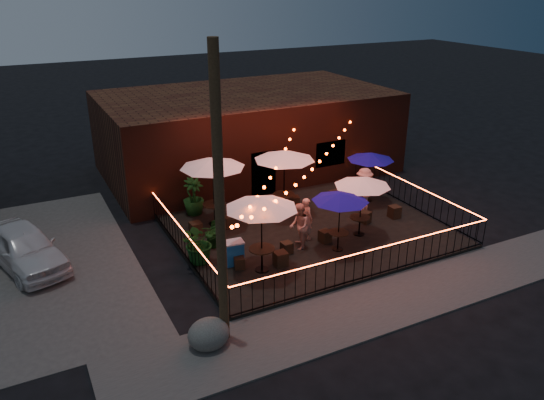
{
  "coord_description": "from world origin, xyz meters",
  "views": [
    {
      "loc": [
        -9.69,
        -13.9,
        9.16
      ],
      "look_at": [
        -1.32,
        2.59,
        1.43
      ],
      "focal_mm": 35.0,
      "sensor_mm": 36.0,
      "label": 1
    }
  ],
  "objects": [
    {
      "name": "bistro_chair_6",
      "position": [
        -0.06,
        4.22,
        0.38
      ],
      "size": [
        0.48,
        0.48,
        0.46
      ],
      "primitive_type": "cube",
      "rotation": [
        0.0,
        0.0,
        -0.3
      ],
      "color": "black",
      "rests_on": "patio"
    },
    {
      "name": "car_white",
      "position": [
        -9.96,
        4.16,
        0.73
      ],
      "size": [
        2.91,
        4.59,
        1.45
      ],
      "primitive_type": "imported",
      "rotation": [
        0.0,
        0.0,
        0.3
      ],
      "color": "silver",
      "rests_on": "ground"
    },
    {
      "name": "bistro_chair_1",
      "position": [
        -2.28,
        0.04,
        0.4
      ],
      "size": [
        0.45,
        0.45,
        0.5
      ],
      "primitive_type": "cube",
      "rotation": [
        0.0,
        0.0,
        3.1
      ],
      "color": "black",
      "rests_on": "patio"
    },
    {
      "name": "patron_a",
      "position": [
        -0.49,
        1.42,
        0.97
      ],
      "size": [
        0.52,
        0.67,
        1.63
      ],
      "primitive_type": "imported",
      "rotation": [
        0.0,
        0.0,
        1.81
      ],
      "color": "#D7A793",
      "rests_on": "patio"
    },
    {
      "name": "utility_pole",
      "position": [
        -5.4,
        -2.6,
        4.0
      ],
      "size": [
        0.26,
        0.26,
        8.0
      ],
      "primitive_type": "cylinder",
      "color": "#352416",
      "rests_on": "ground"
    },
    {
      "name": "bistro_chair_9",
      "position": [
        3.69,
        1.43,
        0.4
      ],
      "size": [
        0.41,
        0.41,
        0.49
      ],
      "primitive_type": "cube",
      "rotation": [
        0.0,
        0.0,
        3.14
      ],
      "color": "black",
      "rests_on": "patio"
    },
    {
      "name": "bistro_chair_2",
      "position": [
        -4.05,
        3.59,
        0.4
      ],
      "size": [
        0.44,
        0.44,
        0.5
      ],
      "primitive_type": "cube",
      "rotation": [
        0.0,
        0.0,
        0.05
      ],
      "color": "black",
      "rests_on": "patio"
    },
    {
      "name": "cafe_table_2",
      "position": [
        0.1,
        0.14,
        2.17
      ],
      "size": [
        2.29,
        2.29,
        2.21
      ],
      "rotation": [
        0.0,
        0.0,
        0.16
      ],
      "color": "black",
      "rests_on": "patio"
    },
    {
      "name": "ground",
      "position": [
        0.0,
        0.0,
        0.0
      ],
      "size": [
        110.0,
        110.0,
        0.0
      ],
      "primitive_type": "plane",
      "color": "black",
      "rests_on": "ground"
    },
    {
      "name": "bistro_chair_7",
      "position": [
        0.57,
        4.22,
        0.39
      ],
      "size": [
        0.5,
        0.5,
        0.48
      ],
      "primitive_type": "cube",
      "rotation": [
        0.0,
        0.0,
        2.85
      ],
      "color": "black",
      "rests_on": "patio"
    },
    {
      "name": "bistro_chair_8",
      "position": [
        2.34,
        1.57,
        0.38
      ],
      "size": [
        0.48,
        0.48,
        0.45
      ],
      "primitive_type": "cube",
      "rotation": [
        0.0,
        0.0,
        0.3
      ],
      "color": "black",
      "rests_on": "patio"
    },
    {
      "name": "cafe_table_0",
      "position": [
        -2.98,
        0.05,
        2.55
      ],
      "size": [
        2.42,
        2.42,
        2.63
      ],
      "rotation": [
        0.0,
        0.0,
        0.02
      ],
      "color": "black",
      "rests_on": "patio"
    },
    {
      "name": "patio",
      "position": [
        0.0,
        2.0,
        0.07
      ],
      "size": [
        10.0,
        8.0,
        0.15
      ],
      "primitive_type": "cube",
      "color": "black",
      "rests_on": "ground"
    },
    {
      "name": "bistro_chair_10",
      "position": [
        2.45,
        3.94,
        0.4
      ],
      "size": [
        0.48,
        0.48,
        0.49
      ],
      "primitive_type": "cube",
      "rotation": [
        0.0,
        0.0,
        0.16
      ],
      "color": "black",
      "rests_on": "patio"
    },
    {
      "name": "cafe_table_5",
      "position": [
        3.8,
        3.37,
        2.17
      ],
      "size": [
        2.02,
        2.02,
        2.21
      ],
      "rotation": [
        0.0,
        0.0,
        0.01
      ],
      "color": "black",
      "rests_on": "patio"
    },
    {
      "name": "festoon_lights",
      "position": [
        -1.01,
        1.7,
        2.52
      ],
      "size": [
        10.02,
        8.72,
        1.32
      ],
      "color": "#FA3504",
      "rests_on": "ground"
    },
    {
      "name": "cafe_table_4",
      "position": [
        1.5,
        0.79,
        2.26
      ],
      "size": [
        2.18,
        2.18,
        2.31
      ],
      "rotation": [
        0.0,
        0.0,
        -0.04
      ],
      "color": "black",
      "rests_on": "patio"
    },
    {
      "name": "potted_shrub_b",
      "position": [
        -3.78,
        2.33,
        0.75
      ],
      "size": [
        0.82,
        0.75,
        1.21
      ],
      "primitive_type": "imported",
      "rotation": [
        0.0,
        0.0,
        -0.4
      ],
      "color": "#113C0F",
      "rests_on": "patio"
    },
    {
      "name": "bistro_chair_4",
      "position": [
        -1.68,
        0.72,
        0.36
      ],
      "size": [
        0.38,
        0.38,
        0.42
      ],
      "primitive_type": "cube",
      "rotation": [
        0.0,
        0.0,
        0.06
      ],
      "color": "black",
      "rests_on": "patio"
    },
    {
      "name": "bistro_chair_11",
      "position": [
        4.47,
        4.54,
        0.35
      ],
      "size": [
        0.45,
        0.45,
        0.4
      ],
      "primitive_type": "cube",
      "rotation": [
        0.0,
        0.0,
        2.71
      ],
      "color": "black",
      "rests_on": "patio"
    },
    {
      "name": "bistro_chair_5",
      "position": [
        0.01,
        0.86,
        0.38
      ],
      "size": [
        0.43,
        0.43,
        0.45
      ],
      "primitive_type": "cube",
      "rotation": [
        0.0,
        0.0,
        3.3
      ],
      "color": "black",
      "rests_on": "patio"
    },
    {
      "name": "bistro_chair_3",
      "position": [
        -2.65,
        3.6,
        0.39
      ],
      "size": [
        0.44,
        0.44,
        0.48
      ],
      "primitive_type": "cube",
      "rotation": [
        0.0,
        0.0,
        3.06
      ],
      "color": "black",
      "rests_on": "patio"
    },
    {
      "name": "boulder",
      "position": [
        -5.92,
        -2.73,
        0.39
      ],
      "size": [
        1.19,
        1.08,
        0.79
      ],
      "primitive_type": "ellipsoid",
      "rotation": [
        0.0,
        0.0,
        0.24
      ],
      "color": "#4B4A45",
      "rests_on": "ground"
    },
    {
      "name": "sidewalk",
      "position": [
        0.0,
        -3.25,
        0.03
      ],
      "size": [
        18.0,
        2.5,
        0.05
      ],
      "primitive_type": "cube",
      "color": "#403E3B",
      "rests_on": "ground"
    },
    {
      "name": "fence_right",
      "position": [
        5.0,
        2.0,
        0.66
      ],
      "size": [
        0.04,
        8.0,
        1.04
      ],
      "rotation": [
        0.0,
        0.0,
        1.57
      ],
      "color": "black",
      "rests_on": "patio"
    },
    {
      "name": "fence_front",
      "position": [
        0.0,
        -2.0,
        0.66
      ],
      "size": [
        10.0,
        0.04,
        1.04
      ],
      "color": "black",
      "rests_on": "patio"
    },
    {
      "name": "cafe_table_3",
      "position": [
        -0.12,
        3.85,
        2.64
      ],
      "size": [
        2.67,
        2.67,
        2.72
      ],
      "rotation": [
        0.0,
        0.0,
        0.08
      ],
      "color": "black",
      "rests_on": "patio"
    },
    {
      "name": "potted_shrub_a",
      "position": [
        -4.6,
        1.54,
        0.9
      ],
      "size": [
        1.44,
        1.28,
        1.5
      ],
      "primitive_type": "imported",
      "rotation": [
        0.0,
        0.0,
        0.09
      ],
      "color": "#15340E",
      "rests_on": "patio"
    },
    {
      "name": "cooler",
      "position": [
        -3.64,
        0.85,
        0.58
      ],
      "size": [
        0.69,
        0.53,
        0.86
      ],
      "rotation": [
        0.0,
        0.0,
        -0.11
      ],
      "color": "#1556A9",
      "rests_on": "patio"
    },
    {
      "name": "potted_shrub_c",
      "position": [
        -3.47,
        5.47,
        0.92
      ],
      "size": [
        1.11,
        1.11,
        1.54
      ],
      "primitive_type": "imported",
      "rotation": [
        0.0,
        0.0,
        0.36
      ],
      "color": "#0E3A0D",
      "rests_on": "patio"
    },
    {
      "name": "brick_building",
      "position": [
        1.0,
        9.99,
        2.0
      ],
      "size": [
        14.0,
        8.0,
        4.0
      ],
      "color": "#3B1910",
      "rests_on": "ground"
    },
    {
      "name": "bistro_chair_0",
      "position": [
        -3.61,
        0.51,
        0.35
      ],
      "size": [
        0.42,
        0.42,
        0.4
      ],
      "primitive_type": "cube",
      "rotation": [
        0.0,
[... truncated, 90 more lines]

